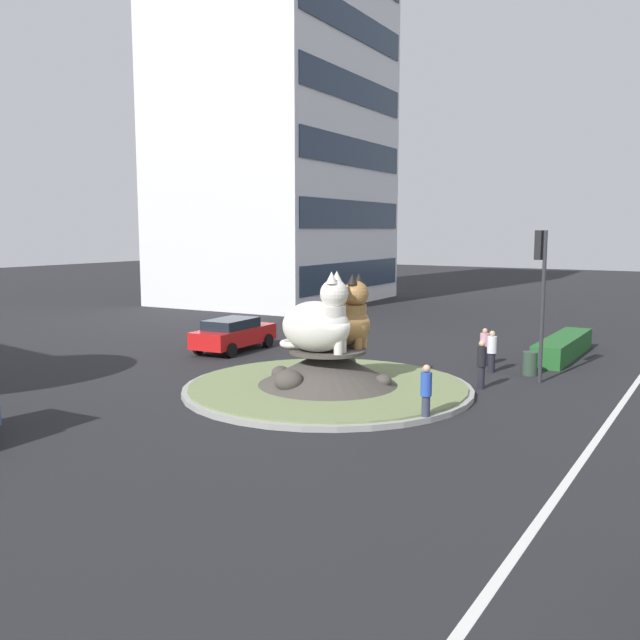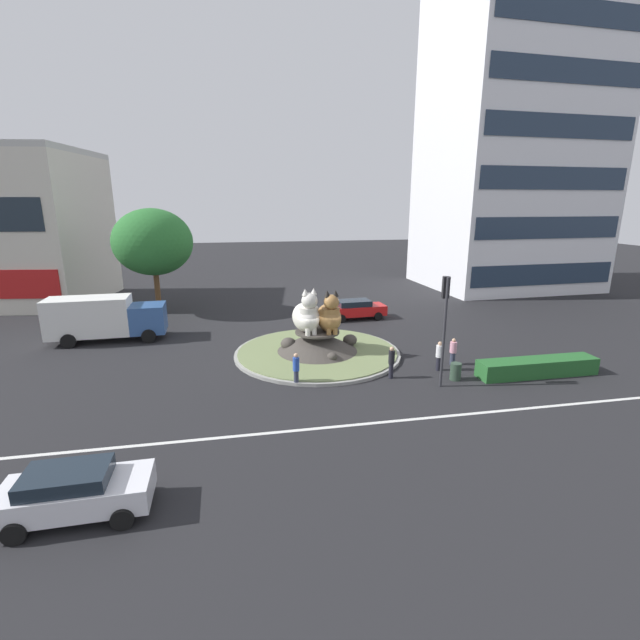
# 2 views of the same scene
# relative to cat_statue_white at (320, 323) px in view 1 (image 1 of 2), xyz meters

# --- Properties ---
(ground_plane) EXTENTS (160.00, 160.00, 0.00)m
(ground_plane) POSITION_rel_cat_statue_white_xyz_m (0.65, 0.07, -2.46)
(ground_plane) COLOR black
(lane_centreline) EXTENTS (112.00, 0.20, 0.01)m
(lane_centreline) POSITION_rel_cat_statue_white_xyz_m (0.65, -8.88, -2.46)
(lane_centreline) COLOR silver
(lane_centreline) RESTS_ON ground
(roundabout_island) EXTENTS (9.96, 9.96, 1.47)m
(roundabout_island) POSITION_rel_cat_statue_white_xyz_m (0.65, 0.08, -1.93)
(roundabout_island) COLOR gray
(roundabout_island) RESTS_ON ground
(cat_statue_white) EXTENTS (1.92, 2.89, 2.72)m
(cat_statue_white) POSITION_rel_cat_statue_white_xyz_m (0.00, 0.00, 0.00)
(cat_statue_white) COLOR silver
(cat_statue_white) RESTS_ON roundabout_island
(cat_statue_tabby) EXTENTS (1.63, 2.61, 2.58)m
(cat_statue_tabby) POSITION_rel_cat_statue_white_xyz_m (1.34, -0.14, -0.05)
(cat_statue_tabby) COLOR #9E703D
(cat_statue_tabby) RESTS_ON roundabout_island
(traffic_light_mast) EXTENTS (0.35, 0.46, 5.51)m
(traffic_light_mast) POSITION_rel_cat_statue_white_xyz_m (5.80, -5.74, 1.35)
(traffic_light_mast) COLOR #2D2D33
(traffic_light_mast) RESTS_ON ground
(office_tower) EXTENTS (16.81, 13.84, 35.26)m
(office_tower) POSITION_rel_cat_statue_white_xyz_m (24.73, 18.98, 15.17)
(office_tower) COLOR silver
(office_tower) RESTS_ON ground
(clipped_hedge_strip) EXTENTS (6.54, 1.20, 0.90)m
(clipped_hedge_strip) POSITION_rel_cat_statue_white_xyz_m (11.48, -5.44, -2.01)
(clipped_hedge_strip) COLOR #235B28
(clipped_hedge_strip) RESTS_ON ground
(pedestrian_black_shirt) EXTENTS (0.32, 0.32, 1.72)m
(pedestrian_black_shirt) POSITION_rel_cat_statue_white_xyz_m (3.74, -4.34, -1.54)
(pedestrian_black_shirt) COLOR black
(pedestrian_black_shirt) RESTS_ON ground
(pedestrian_white_shirt) EXTENTS (0.37, 0.37, 1.64)m
(pedestrian_white_shirt) POSITION_rel_cat_statue_white_xyz_m (6.67, -3.78, -1.60)
(pedestrian_white_shirt) COLOR black
(pedestrian_white_shirt) RESTS_ON ground
(pedestrian_pink_shirt) EXTENTS (0.38, 0.38, 1.55)m
(pedestrian_pink_shirt) POSITION_rel_cat_statue_white_xyz_m (7.83, -3.11, -1.66)
(pedestrian_pink_shirt) COLOR #33384C
(pedestrian_pink_shirt) RESTS_ON ground
(pedestrian_blue_shirt) EXTENTS (0.32, 0.32, 1.70)m
(pedestrian_blue_shirt) POSITION_rel_cat_statue_white_xyz_m (-1.25, -4.36, -1.55)
(pedestrian_blue_shirt) COLOR #33384C
(pedestrian_blue_shirt) RESTS_ON ground
(sedan_on_far_lane) EXTENTS (4.62, 2.22, 1.50)m
(sedan_on_far_lane) POSITION_rel_cat_statue_white_xyz_m (5.18, 7.82, -1.66)
(sedan_on_far_lane) COLOR red
(sedan_on_far_lane) RESTS_ON ground
(litter_bin) EXTENTS (0.56, 0.56, 0.90)m
(litter_bin) POSITION_rel_cat_statue_white_xyz_m (6.93, -5.19, -2.01)
(litter_bin) COLOR #2D4233
(litter_bin) RESTS_ON ground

